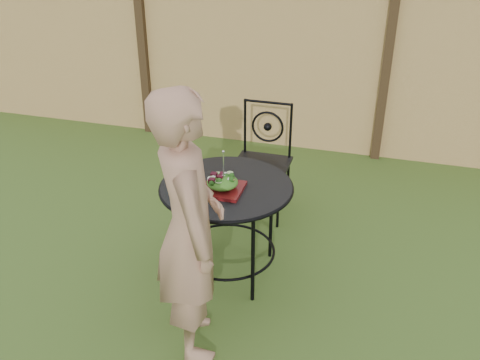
{
  "coord_description": "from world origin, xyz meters",
  "views": [
    {
      "loc": [
        1.35,
        -3.16,
        2.48
      ],
      "look_at": [
        0.45,
        -0.08,
        0.75
      ],
      "focal_mm": 40.0,
      "sensor_mm": 36.0,
      "label": 1
    }
  ],
  "objects": [
    {
      "name": "patio_chair",
      "position": [
        0.4,
        0.8,
        0.5
      ],
      "size": [
        0.46,
        0.46,
        0.95
      ],
      "color": "black",
      "rests_on": "ground"
    },
    {
      "name": "diner",
      "position": [
        0.39,
        -0.86,
        0.83
      ],
      "size": [
        0.64,
        0.72,
        1.66
      ],
      "primitive_type": "imported",
      "rotation": [
        0.0,
        0.0,
        2.07
      ],
      "color": "#A2755C",
      "rests_on": "ground"
    },
    {
      "name": "salad_plate",
      "position": [
        0.37,
        -0.21,
        0.74
      ],
      "size": [
        0.27,
        0.27,
        0.02
      ],
      "primitive_type": "cube",
      "color": "#4E0B0F",
      "rests_on": "patio_table"
    },
    {
      "name": "drinking_glass",
      "position": [
        0.02,
        -0.22,
        0.79
      ],
      "size": [
        0.08,
        0.08,
        0.14
      ],
      "primitive_type": "cylinder",
      "color": "#0C9479",
      "rests_on": "patio_table"
    },
    {
      "name": "patio_table",
      "position": [
        0.37,
        -0.13,
        0.59
      ],
      "size": [
        0.92,
        0.92,
        0.72
      ],
      "color": "black",
      "rests_on": "ground"
    },
    {
      "name": "fork",
      "position": [
        0.38,
        -0.21,
        0.92
      ],
      "size": [
        0.01,
        0.01,
        0.18
      ],
      "primitive_type": "cylinder",
      "color": "silver",
      "rests_on": "salad"
    },
    {
      "name": "salad",
      "position": [
        0.37,
        -0.21,
        0.79
      ],
      "size": [
        0.21,
        0.21,
        0.08
      ],
      "primitive_type": "ellipsoid",
      "color": "#235614",
      "rests_on": "salad_plate"
    },
    {
      "name": "ground",
      "position": [
        0.0,
        0.0,
        0.0
      ],
      "size": [
        60.0,
        60.0,
        0.0
      ],
      "primitive_type": "plane",
      "color": "#2A4917",
      "rests_on": "ground"
    },
    {
      "name": "fence",
      "position": [
        -0.0,
        2.19,
        0.95
      ],
      "size": [
        8.0,
        0.12,
        1.9
      ],
      "color": "#E0B56F",
      "rests_on": "ground"
    }
  ]
}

